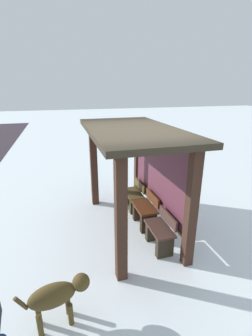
{
  "coord_description": "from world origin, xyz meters",
  "views": [
    {
      "loc": [
        4.36,
        -1.37,
        2.97
      ],
      "look_at": [
        -0.28,
        -0.05,
        1.31
      ],
      "focal_mm": 25.13,
      "sensor_mm": 36.0,
      "label": 1
    }
  ],
  "objects_px": {
    "bus_shelter": "(140,155)",
    "bench_right_inside": "(160,234)",
    "dog": "(57,295)",
    "bench_center_inside": "(145,212)",
    "bench_left_inside": "(134,197)"
  },
  "relations": [
    {
      "from": "bench_center_inside",
      "to": "bench_right_inside",
      "type": "height_order",
      "value": "bench_center_inside"
    },
    {
      "from": "bench_left_inside",
      "to": "bus_shelter",
      "type": "bearing_deg",
      "value": -10.1
    },
    {
      "from": "bench_right_inside",
      "to": "dog",
      "type": "relative_size",
      "value": 0.79
    },
    {
      "from": "bus_shelter",
      "to": "dog",
      "type": "height_order",
      "value": "bus_shelter"
    },
    {
      "from": "bench_right_inside",
      "to": "dog",
      "type": "bearing_deg",
      "value": -60.4
    },
    {
      "from": "bench_center_inside",
      "to": "bench_right_inside",
      "type": "distance_m",
      "value": 0.82
    },
    {
      "from": "bench_left_inside",
      "to": "bench_right_inside",
      "type": "xyz_separation_m",
      "value": [
        1.65,
        -0.0,
        0.01
      ]
    },
    {
      "from": "bench_right_inside",
      "to": "dog",
      "type": "distance_m",
      "value": 2.19
    },
    {
      "from": "bench_left_inside",
      "to": "dog",
      "type": "xyz_separation_m",
      "value": [
        2.73,
        -1.9,
        0.17
      ]
    },
    {
      "from": "bus_shelter",
      "to": "bench_right_inside",
      "type": "height_order",
      "value": "bus_shelter"
    },
    {
      "from": "bus_shelter",
      "to": "bench_left_inside",
      "type": "relative_size",
      "value": 4.45
    },
    {
      "from": "bus_shelter",
      "to": "bench_right_inside",
      "type": "distance_m",
      "value": 1.6
    },
    {
      "from": "bus_shelter",
      "to": "bench_center_inside",
      "type": "xyz_separation_m",
      "value": [
        0.0,
        0.15,
        -1.35
      ]
    },
    {
      "from": "bench_left_inside",
      "to": "bench_right_inside",
      "type": "height_order",
      "value": "bench_right_inside"
    },
    {
      "from": "bench_right_inside",
      "to": "bench_center_inside",
      "type": "bearing_deg",
      "value": -179.96
    }
  ]
}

